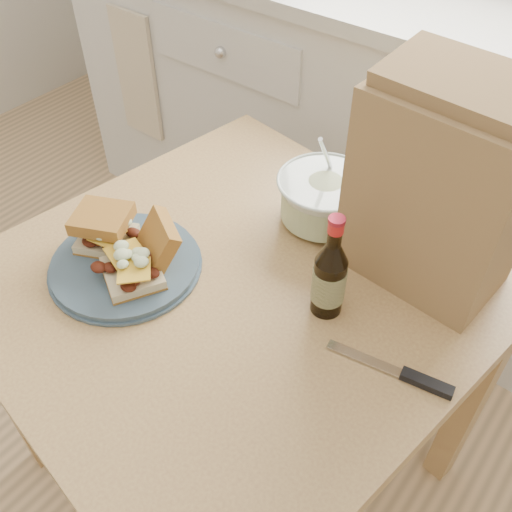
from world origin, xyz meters
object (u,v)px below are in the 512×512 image
Objects in this scene: dining_table at (234,319)px; paper_bag at (439,193)px; plate at (125,264)px; coleslaw_bowl at (324,200)px; beer_bottle at (329,277)px.

dining_table is 2.69× the size of paper_bag.
plate is 0.41m from coleslaw_bowl.
plate is 1.43× the size of coleslaw_bowl.
paper_bag is (0.08, 0.19, 0.10)m from beer_bottle.
paper_bag is (0.44, 0.34, 0.17)m from plate.
beer_bottle is at bearing -108.98° from paper_bag.
plate is 1.34× the size of beer_bottle.
paper_bag reaches higher than dining_table.
coleslaw_bowl reaches higher than dining_table.
beer_bottle is (0.17, 0.06, 0.18)m from dining_table.
dining_table is at bearing -130.81° from paper_bag.
plate is 0.78× the size of paper_bag.
beer_bottle reaches higher than plate.
coleslaw_bowl is at bearing 91.92° from dining_table.
coleslaw_bowl is at bearing 116.71° from beer_bottle.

